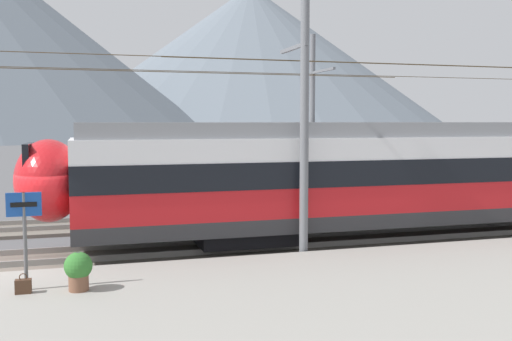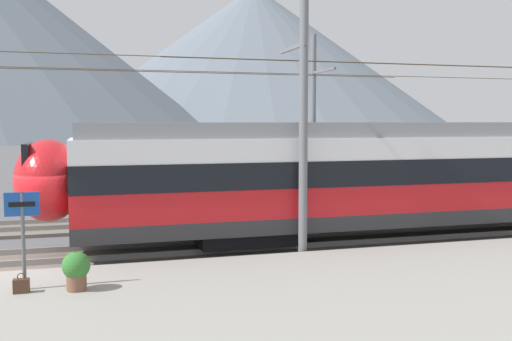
% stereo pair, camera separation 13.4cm
% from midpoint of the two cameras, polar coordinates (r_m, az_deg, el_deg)
% --- Properties ---
extents(ground_plane, '(400.00, 400.00, 0.00)m').
position_cam_midpoint_polar(ground_plane, '(16.05, -22.21, -9.49)').
color(ground_plane, '#565659').
extents(track_near, '(120.00, 3.00, 0.28)m').
position_cam_midpoint_polar(track_near, '(17.13, -21.81, -8.35)').
color(track_near, '#6B6359').
rests_on(track_near, ground).
extents(track_far, '(120.00, 3.00, 0.28)m').
position_cam_midpoint_polar(track_far, '(22.19, -20.44, -5.34)').
color(track_far, '#6B6359').
rests_on(track_far, ground).
extents(train_near_platform, '(27.14, 2.94, 4.27)m').
position_cam_midpoint_polar(train_near_platform, '(20.39, 19.26, -0.07)').
color(train_near_platform, '#2D2D30').
rests_on(train_near_platform, track_near).
extents(catenary_mast_mid, '(46.37, 2.09, 7.21)m').
position_cam_midpoint_polar(catenary_mast_mid, '(15.98, 4.75, 4.67)').
color(catenary_mast_mid, slate).
rests_on(catenary_mast_mid, ground).
extents(catenary_mast_far_side, '(46.37, 2.49, 7.69)m').
position_cam_midpoint_polar(catenary_mast_far_side, '(25.65, 5.94, 5.22)').
color(catenary_mast_far_side, slate).
rests_on(catenary_mast_far_side, ground).
extents(platform_sign, '(0.70, 0.08, 2.07)m').
position_cam_midpoint_polar(platform_sign, '(13.09, -21.73, -4.39)').
color(platform_sign, '#59595B').
rests_on(platform_sign, platform_slab).
extents(handbag_near_sign, '(0.32, 0.18, 0.42)m').
position_cam_midpoint_polar(handbag_near_sign, '(13.13, -21.83, -10.48)').
color(handbag_near_sign, '#472D1E').
rests_on(handbag_near_sign, platform_slab).
extents(potted_plant_platform_edge, '(0.59, 0.59, 0.82)m').
position_cam_midpoint_polar(potted_plant_platform_edge, '(12.87, -17.00, -9.18)').
color(potted_plant_platform_edge, brown).
rests_on(potted_plant_platform_edge, platform_slab).
extents(mountain_central_peak, '(151.26, 151.26, 55.00)m').
position_cam_midpoint_polar(mountain_central_peak, '(224.51, -0.16, 10.86)').
color(mountain_central_peak, slate).
rests_on(mountain_central_peak, ground).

